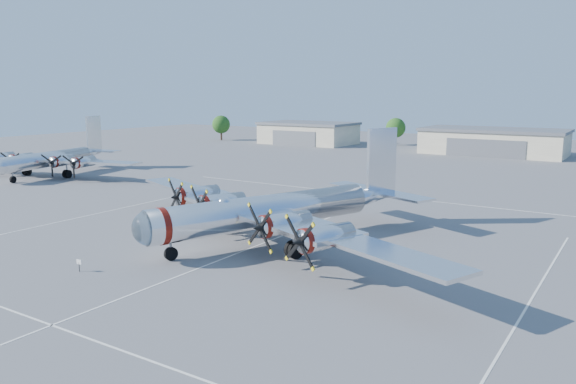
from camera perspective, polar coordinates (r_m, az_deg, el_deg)
The scene contains 9 objects.
ground at distance 49.97m, azimuth -1.62°, elevation -4.87°, with size 260.00×260.00×0.00m, color #545456.
parking_lines at distance 48.59m, azimuth -2.79°, elevation -5.32°, with size 60.00×50.08×0.01m.
hangar_west at distance 141.98m, azimuth 2.09°, elevation 6.03°, with size 22.60×14.60×5.40m.
hangar_center at distance 125.20m, azimuth 20.15°, elevation 4.86°, with size 28.60×14.60×5.40m.
tree_far_west at distance 153.03m, azimuth -6.81°, elevation 6.83°, with size 4.80×4.80×6.64m.
tree_west at distance 140.21m, azimuth 10.88°, elevation 6.42°, with size 4.80×4.80×6.64m.
main_bomber_b29 at distance 49.62m, azimuth -1.07°, elevation -4.98°, with size 42.74×29.24×9.45m, color silver, non-canonical shape.
bomber_west at distance 95.38m, azimuth -22.69°, elevation 1.57°, with size 33.61×23.80×8.88m, color silver, non-canonical shape.
info_placard at distance 43.93m, azimuth -20.47°, elevation -6.79°, with size 0.48×0.05×0.92m.
Camera 1 is at (27.30, -39.80, 12.97)m, focal length 35.00 mm.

